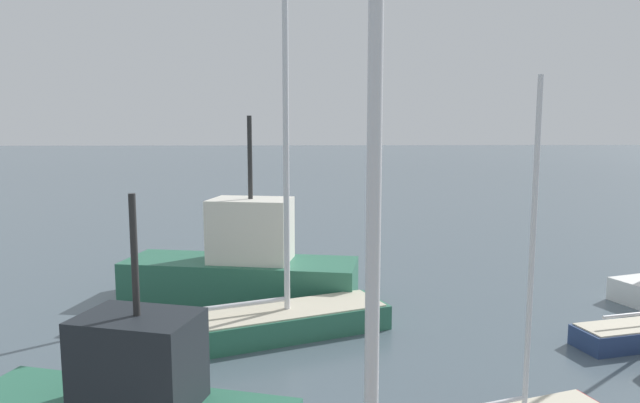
# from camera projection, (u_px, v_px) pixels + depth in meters

# --- Properties ---
(sailboat_4) EXTENTS (7.59, 4.31, 10.99)m
(sailboat_4) POSITION_uv_depth(u_px,v_px,m) (269.00, 319.00, 16.11)
(sailboat_4) COLOR #2D6B51
(sailboat_4) RESTS_ON ground_plane
(fishing_boat_0) EXTENTS (8.87, 4.36, 6.70)m
(fishing_boat_0) POSITION_uv_depth(u_px,v_px,m) (244.00, 265.00, 19.82)
(fishing_boat_0) COLOR #2D6B51
(fishing_boat_0) RESTS_ON ground_plane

